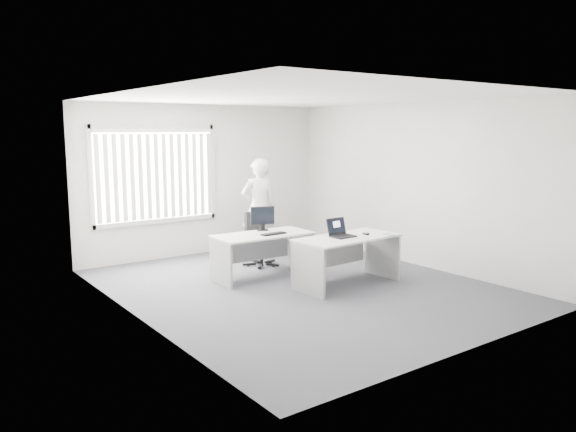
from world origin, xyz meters
TOP-DOWN VIEW (x-y plane):
  - ground at (0.00, 0.00)m, footprint 6.00×6.00m
  - wall_back at (0.00, 3.00)m, footprint 5.00×0.02m
  - wall_front at (0.00, -3.00)m, footprint 5.00×0.02m
  - wall_left at (-2.50, 0.00)m, footprint 0.02×6.00m
  - wall_right at (2.50, 0.00)m, footprint 0.02×6.00m
  - ceiling at (0.00, 0.00)m, footprint 5.00×6.00m
  - window at (-1.00, 2.96)m, footprint 2.32×0.06m
  - blinds at (-1.00, 2.90)m, footprint 2.20×0.10m
  - desk_near at (0.64, -0.32)m, footprint 1.68×0.87m
  - desk_far at (-0.15, 0.79)m, footprint 1.57×0.77m
  - office_chair at (0.25, 1.51)m, footprint 0.64×0.64m
  - person at (0.65, 2.14)m, footprint 0.73×0.55m
  - laptop at (0.56, -0.31)m, footprint 0.36×0.33m
  - paper_sheet at (1.00, -0.38)m, footprint 0.28×0.20m
  - mouse at (0.96, -0.38)m, footprint 0.08×0.11m
  - booklet at (1.24, -0.59)m, footprint 0.18×0.22m
  - keyboard at (-0.05, 0.64)m, footprint 0.42×0.15m
  - monitor at (0.01, 1.05)m, footprint 0.41×0.25m

SIDE VIEW (x-z plane):
  - ground at x=0.00m, z-range 0.00..0.00m
  - office_chair at x=0.25m, z-range -0.18..0.76m
  - desk_far at x=-0.15m, z-range 0.16..0.87m
  - desk_near at x=0.64m, z-range 0.16..0.91m
  - keyboard at x=-0.05m, z-range 0.71..0.73m
  - paper_sheet at x=1.00m, z-range 0.75..0.75m
  - booklet at x=1.24m, z-range 0.75..0.76m
  - mouse at x=0.96m, z-range 0.75..0.79m
  - laptop at x=0.56m, z-range 0.75..1.02m
  - monitor at x=0.01m, z-range 0.71..1.10m
  - person at x=0.65m, z-range 0.00..1.82m
  - wall_back at x=0.00m, z-range 0.00..2.80m
  - wall_front at x=0.00m, z-range 0.00..2.80m
  - wall_left at x=-2.50m, z-range 0.00..2.80m
  - wall_right at x=2.50m, z-range 0.00..2.80m
  - blinds at x=-1.00m, z-range 0.77..2.27m
  - window at x=-1.00m, z-range 0.67..2.43m
  - ceiling at x=0.00m, z-range 2.79..2.81m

